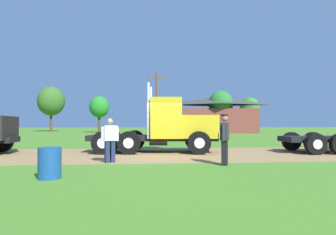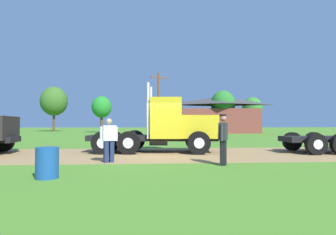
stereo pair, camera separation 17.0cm
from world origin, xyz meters
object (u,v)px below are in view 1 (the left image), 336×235
object	(u,v)px
visitor_standing_near	(225,137)
visitor_walking_mid	(110,138)
shed_building	(217,115)
utility_pole_near	(157,102)
steel_barrel	(50,163)
truck_foreground_white	(169,127)

from	to	relation	value
visitor_standing_near	visitor_walking_mid	size ratio (longest dim) A/B	1.08
shed_building	utility_pole_near	distance (m)	14.46
utility_pole_near	steel_barrel	bearing A→B (deg)	-98.74
truck_foreground_white	shed_building	size ratio (longest dim) A/B	0.53
visitor_walking_mid	shed_building	bearing A→B (deg)	69.09
truck_foreground_white	visitor_walking_mid	bearing A→B (deg)	-124.87
truck_foreground_white	steel_barrel	size ratio (longest dim) A/B	8.17
visitor_standing_near	utility_pole_near	distance (m)	24.99
visitor_standing_near	truck_foreground_white	bearing A→B (deg)	108.05
steel_barrel	truck_foreground_white	bearing A→B (deg)	60.56
steel_barrel	utility_pole_near	size ratio (longest dim) A/B	0.11
shed_building	steel_barrel	bearing A→B (deg)	-111.00
steel_barrel	utility_pole_near	xyz separation A→B (m)	(4.13, 26.85, 3.69)
truck_foreground_white	shed_building	distance (m)	31.96
steel_barrel	shed_building	bearing A→B (deg)	69.00
truck_foreground_white	steel_barrel	bearing A→B (deg)	-119.44
visitor_standing_near	shed_building	world-z (taller)	shed_building
visitor_standing_near	utility_pole_near	bearing A→B (deg)	93.08
truck_foreground_white	visitor_standing_near	xyz separation A→B (m)	(1.57, -4.82, -0.29)
truck_foreground_white	utility_pole_near	size ratio (longest dim) A/B	0.90
visitor_standing_near	visitor_walking_mid	bearing A→B (deg)	166.24
shed_building	utility_pole_near	bearing A→B (deg)	-134.60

